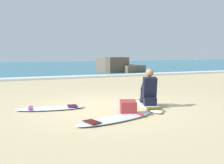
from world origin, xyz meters
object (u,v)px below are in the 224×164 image
Objects in this scene: beach_bag at (128,108)px; surfboard_main at (147,104)px; surfboard_spare_far at (51,108)px; surfer_seated at (149,91)px; surfboard_spare_near at (117,118)px.

surfboard_main is at bearing 38.15° from beach_bag.
beach_bag is (1.56, -1.27, 0.12)m from surfboard_spare_far.
surfer_seated is 0.53× the size of surfboard_spare_far.
surfboard_main is 1.81m from surfboard_spare_near.
surfboard_spare_near is at bearing -141.51° from surfboard_main.
surfboard_spare_near is (-1.37, -0.96, -0.40)m from surfer_seated.
surfboard_main is 2.57m from surfboard_spare_far.
surfboard_spare_near and surfboard_spare_far have the same top height.
surfer_seated is at bearing 34.89° from surfboard_spare_near.
surfboard_spare_near is 4.39× the size of beach_bag.
beach_bag is (-0.95, -0.74, 0.12)m from surfboard_main.
surfboard_main is 1.29× the size of surfboard_spare_far.
surfer_seated is at bearing -103.44° from surfboard_main.
surfer_seated reaches higher than surfboard_main.
surfboard_spare_far is (-2.47, 0.69, -0.40)m from surfer_seated.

